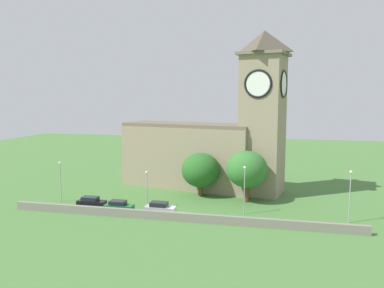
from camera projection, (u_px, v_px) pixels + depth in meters
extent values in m
plane|color=#477538|center=(200.00, 193.00, 73.22)|extent=(200.00, 200.00, 0.00)
cube|color=gray|center=(189.00, 156.00, 78.27)|extent=(28.09, 14.75, 12.18)
cube|color=#675C4A|center=(189.00, 125.00, 77.48)|extent=(27.94, 14.03, 0.70)
cube|color=gray|center=(263.00, 126.00, 70.99)|extent=(8.62, 8.62, 25.57)
cube|color=#736753|center=(264.00, 54.00, 69.39)|extent=(10.00, 10.00, 0.50)
pyramid|color=brown|center=(264.00, 42.00, 69.12)|extent=(9.05, 9.05, 3.97)
cylinder|color=white|center=(258.00, 84.00, 66.75)|extent=(4.54, 1.12, 4.62)
torus|color=black|center=(258.00, 84.00, 66.75)|extent=(5.01, 1.50, 5.04)
cylinder|color=white|center=(284.00, 84.00, 68.48)|extent=(1.12, 4.54, 4.62)
torus|color=black|center=(284.00, 84.00, 68.48)|extent=(1.50, 5.01, 5.04)
cube|color=gray|center=(176.00, 217.00, 56.53)|extent=(53.33, 0.70, 1.29)
cube|color=black|center=(92.00, 203.00, 63.48)|extent=(4.73, 1.83, 0.82)
cube|color=#1E232B|center=(90.00, 199.00, 63.44)|extent=(2.66, 1.59, 0.65)
cylinder|color=black|center=(103.00, 204.00, 64.05)|extent=(0.66, 0.33, 0.65)
cylinder|color=black|center=(98.00, 207.00, 62.33)|extent=(0.66, 0.33, 0.65)
cylinder|color=black|center=(85.00, 203.00, 64.72)|extent=(0.66, 0.33, 0.65)
cylinder|color=black|center=(80.00, 206.00, 63.00)|extent=(0.66, 0.33, 0.65)
cube|color=#1E6B38|center=(119.00, 207.00, 61.00)|extent=(4.54, 1.86, 0.83)
cube|color=#1E232B|center=(118.00, 203.00, 60.96)|extent=(2.54, 1.63, 0.66)
cylinder|color=black|center=(131.00, 209.00, 61.60)|extent=(0.66, 0.33, 0.66)
cylinder|color=black|center=(126.00, 212.00, 59.81)|extent=(0.66, 0.33, 0.66)
cylinder|color=black|center=(113.00, 207.00, 62.29)|extent=(0.66, 0.33, 0.66)
cylinder|color=black|center=(108.00, 211.00, 60.51)|extent=(0.66, 0.33, 0.66)
cube|color=silver|center=(160.00, 209.00, 59.80)|extent=(4.78, 1.86, 0.87)
cube|color=#1E232B|center=(159.00, 204.00, 59.75)|extent=(2.68, 1.64, 0.70)
cylinder|color=black|center=(172.00, 211.00, 60.38)|extent=(0.70, 0.34, 0.70)
cylinder|color=black|center=(169.00, 214.00, 58.59)|extent=(0.70, 0.34, 0.70)
cylinder|color=black|center=(153.00, 209.00, 61.11)|extent=(0.70, 0.34, 0.70)
cylinder|color=black|center=(149.00, 213.00, 59.32)|extent=(0.70, 0.34, 0.70)
cylinder|color=#9EA0A5|center=(61.00, 183.00, 66.52)|extent=(0.14, 0.14, 6.66)
sphere|color=#F4EFCC|center=(60.00, 163.00, 66.08)|extent=(0.44, 0.44, 0.44)
cylinder|color=#9EA0A5|center=(147.00, 191.00, 62.70)|extent=(0.14, 0.14, 5.78)
sphere|color=#F4EFCC|center=(147.00, 172.00, 62.31)|extent=(0.44, 0.44, 0.44)
cylinder|color=#9EA0A5|center=(244.00, 192.00, 59.43)|extent=(0.14, 0.14, 7.16)
sphere|color=#F4EFCC|center=(245.00, 168.00, 58.97)|extent=(0.44, 0.44, 0.44)
cylinder|color=#9EA0A5|center=(350.00, 198.00, 55.25)|extent=(0.14, 0.14, 7.30)
sphere|color=#F4EFCC|center=(351.00, 172.00, 54.78)|extent=(0.44, 0.44, 0.44)
cylinder|color=brown|center=(201.00, 190.00, 70.84)|extent=(0.99, 0.99, 2.20)
ellipsoid|color=#286023|center=(201.00, 170.00, 70.39)|extent=(7.04, 7.04, 6.33)
cylinder|color=brown|center=(246.00, 193.00, 66.71)|extent=(0.99, 0.99, 3.12)
ellipsoid|color=#33702D|center=(247.00, 169.00, 66.20)|extent=(7.09, 7.09, 6.38)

